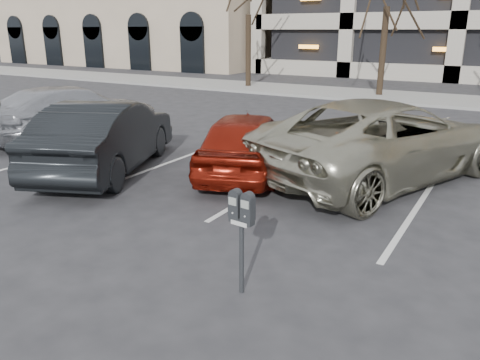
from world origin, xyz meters
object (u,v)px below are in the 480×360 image
object	(u,v)px
car_red	(246,142)
car_dark	(106,136)
parking_meter	(242,217)
car_silver	(74,112)
suv_silver	(382,139)

from	to	relation	value
car_red	car_dark	distance (m)	3.05
parking_meter	car_silver	xyz separation A→B (m)	(-8.33, 4.72, -0.22)
parking_meter	car_dark	distance (m)	5.86
parking_meter	car_red	xyz separation A→B (m)	(-2.42, 4.27, -0.27)
car_silver	parking_meter	bearing A→B (deg)	164.27
suv_silver	car_dark	xyz separation A→B (m)	(-5.30, -2.53, -0.05)
parking_meter	car_red	world-z (taller)	car_red
suv_silver	car_silver	world-z (taller)	suv_silver
parking_meter	car_red	distance (m)	4.91
car_silver	car_red	bearing A→B (deg)	-170.59
suv_silver	car_red	distance (m)	2.83
car_red	car_silver	size ratio (longest dim) A/B	0.79
car_red	suv_silver	bearing A→B (deg)	-176.36
car_silver	car_dark	bearing A→B (deg)	163.53
car_red	car_dark	world-z (taller)	car_dark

